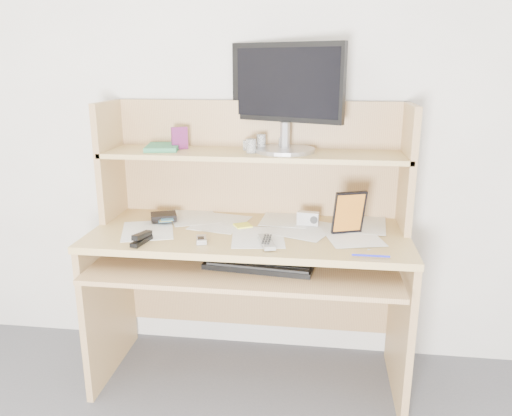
# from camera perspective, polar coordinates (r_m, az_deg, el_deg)

# --- Properties ---
(back_wall) EXTENTS (3.60, 0.04, 2.50)m
(back_wall) POSITION_cam_1_polar(r_m,az_deg,el_deg) (2.43, 0.25, 11.05)
(back_wall) COLOR silver
(back_wall) RESTS_ON floor
(desk) EXTENTS (1.40, 0.70, 1.30)m
(desk) POSITION_cam_1_polar(r_m,az_deg,el_deg) (2.31, -0.51, -3.32)
(desk) COLOR tan
(desk) RESTS_ON floor
(paper_clutter) EXTENTS (1.32, 0.54, 0.01)m
(paper_clutter) POSITION_cam_1_polar(r_m,az_deg,el_deg) (2.22, -0.80, -2.58)
(paper_clutter) COLOR white
(paper_clutter) RESTS_ON desk
(keyboard) EXTENTS (0.47, 0.21, 0.03)m
(keyboard) POSITION_cam_1_polar(r_m,az_deg,el_deg) (2.09, 0.34, -6.39)
(keyboard) COLOR black
(keyboard) RESTS_ON desk
(tv_remote) EXTENTS (0.09, 0.17, 0.02)m
(tv_remote) POSITION_cam_1_polar(r_m,az_deg,el_deg) (2.04, 1.23, -3.89)
(tv_remote) COLOR gray
(tv_remote) RESTS_ON paper_clutter
(flip_phone) EXTENTS (0.06, 0.09, 0.02)m
(flip_phone) POSITION_cam_1_polar(r_m,az_deg,el_deg) (2.09, -6.26, -3.51)
(flip_phone) COLOR #A3A3A5
(flip_phone) RESTS_ON paper_clutter
(stapler) EXTENTS (0.06, 0.13, 0.04)m
(stapler) POSITION_cam_1_polar(r_m,az_deg,el_deg) (2.11, -12.98, -3.32)
(stapler) COLOR black
(stapler) RESTS_ON paper_clutter
(wallet) EXTENTS (0.14, 0.13, 0.03)m
(wallet) POSITION_cam_1_polar(r_m,az_deg,el_deg) (2.40, -10.51, -0.98)
(wallet) COLOR black
(wallet) RESTS_ON paper_clutter
(sticky_note_pad) EXTENTS (0.10, 0.10, 0.01)m
(sticky_note_pad) POSITION_cam_1_polar(r_m,az_deg,el_deg) (2.28, -1.52, -2.04)
(sticky_note_pad) COLOR #FFF743
(sticky_note_pad) RESTS_ON desk
(digital_camera) EXTENTS (0.10, 0.05, 0.06)m
(digital_camera) POSITION_cam_1_polar(r_m,az_deg,el_deg) (2.29, 5.97, -1.18)
(digital_camera) COLOR #B2B2B5
(digital_camera) RESTS_ON paper_clutter
(game_case) EXTENTS (0.13, 0.06, 0.19)m
(game_case) POSITION_cam_1_polar(r_m,az_deg,el_deg) (2.17, 10.59, -0.52)
(game_case) COLOR black
(game_case) RESTS_ON paper_clutter
(blue_pen) EXTENTS (0.14, 0.01, 0.01)m
(blue_pen) POSITION_cam_1_polar(r_m,az_deg,el_deg) (1.96, 12.99, -5.34)
(blue_pen) COLOR #1B1ECC
(blue_pen) RESTS_ON paper_clutter
(card_box) EXTENTS (0.08, 0.06, 0.10)m
(card_box) POSITION_cam_1_polar(r_m,az_deg,el_deg) (2.38, -8.73, 7.90)
(card_box) COLOR #A12415
(card_box) RESTS_ON desk
(shelf_book) EXTENTS (0.18, 0.23, 0.02)m
(shelf_book) POSITION_cam_1_polar(r_m,az_deg,el_deg) (2.39, -10.58, 6.86)
(shelf_book) COLOR #327F57
(shelf_book) RESTS_ON desk
(chip_stack_a) EXTENTS (0.05, 0.05, 0.06)m
(chip_stack_a) POSITION_cam_1_polar(r_m,az_deg,el_deg) (2.25, -0.54, 7.10)
(chip_stack_a) COLOR black
(chip_stack_a) RESTS_ON desk
(chip_stack_b) EXTENTS (0.04, 0.04, 0.06)m
(chip_stack_b) POSITION_cam_1_polar(r_m,az_deg,el_deg) (2.31, 3.05, 7.28)
(chip_stack_b) COLOR silver
(chip_stack_b) RESTS_ON desk
(chip_stack_c) EXTENTS (0.04, 0.04, 0.04)m
(chip_stack_c) POSITION_cam_1_polar(r_m,az_deg,el_deg) (2.32, -1.07, 7.18)
(chip_stack_c) COLOR black
(chip_stack_c) RESTS_ON desk
(chip_stack_d) EXTENTS (0.05, 0.05, 0.07)m
(chip_stack_d) POSITION_cam_1_polar(r_m,az_deg,el_deg) (2.31, 0.58, 7.51)
(chip_stack_d) COLOR white
(chip_stack_d) RESTS_ON desk
(monitor) EXTENTS (0.52, 0.30, 0.48)m
(monitor) POSITION_cam_1_polar(r_m,az_deg,el_deg) (2.28, 3.45, 12.84)
(monitor) COLOR #ADADB2
(monitor) RESTS_ON desk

